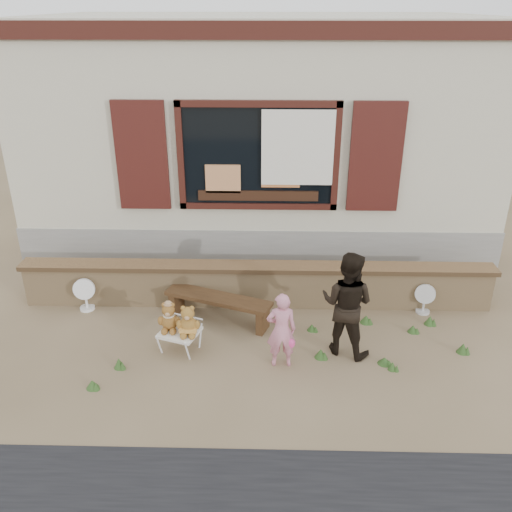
{
  "coord_description": "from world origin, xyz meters",
  "views": [
    {
      "loc": [
        0.17,
        -6.22,
        4.23
      ],
      "look_at": [
        0.0,
        0.6,
        1.0
      ],
      "focal_mm": 38.0,
      "sensor_mm": 36.0,
      "label": 1
    }
  ],
  "objects_px": {
    "bench": "(218,303)",
    "folding_chair": "(180,333)",
    "teddy_bear_left": "(169,316)",
    "adult": "(347,304)",
    "teddy_bear_right": "(188,320)",
    "child": "(281,330)"
  },
  "relations": [
    {
      "from": "bench",
      "to": "teddy_bear_right",
      "type": "bearing_deg",
      "value": -90.84
    },
    {
      "from": "teddy_bear_right",
      "to": "teddy_bear_left",
      "type": "bearing_deg",
      "value": -180.0
    },
    {
      "from": "teddy_bear_left",
      "to": "child",
      "type": "xyz_separation_m",
      "value": [
        1.46,
        -0.32,
        0.01
      ]
    },
    {
      "from": "teddy_bear_right",
      "to": "child",
      "type": "height_order",
      "value": "child"
    },
    {
      "from": "teddy_bear_right",
      "to": "bench",
      "type": "bearing_deg",
      "value": 87.67
    },
    {
      "from": "folding_chair",
      "to": "teddy_bear_right",
      "type": "height_order",
      "value": "teddy_bear_right"
    },
    {
      "from": "teddy_bear_left",
      "to": "adult",
      "type": "bearing_deg",
      "value": 19.3
    },
    {
      "from": "teddy_bear_left",
      "to": "teddy_bear_right",
      "type": "relative_size",
      "value": 0.97
    },
    {
      "from": "child",
      "to": "teddy_bear_right",
      "type": "bearing_deg",
      "value": -13.51
    },
    {
      "from": "teddy_bear_right",
      "to": "adult",
      "type": "distance_m",
      "value": 2.05
    },
    {
      "from": "bench",
      "to": "teddy_bear_left",
      "type": "bearing_deg",
      "value": -108.85
    },
    {
      "from": "bench",
      "to": "folding_chair",
      "type": "distance_m",
      "value": 0.87
    },
    {
      "from": "bench",
      "to": "child",
      "type": "relative_size",
      "value": 1.54
    },
    {
      "from": "bench",
      "to": "adult",
      "type": "bearing_deg",
      "value": -1.21
    },
    {
      "from": "bench",
      "to": "folding_chair",
      "type": "relative_size",
      "value": 2.65
    },
    {
      "from": "teddy_bear_right",
      "to": "adult",
      "type": "xyz_separation_m",
      "value": [
        2.04,
        0.1,
        0.21
      ]
    },
    {
      "from": "adult",
      "to": "teddy_bear_left",
      "type": "bearing_deg",
      "value": 26.85
    },
    {
      "from": "bench",
      "to": "teddy_bear_right",
      "type": "height_order",
      "value": "teddy_bear_right"
    },
    {
      "from": "folding_chair",
      "to": "teddy_bear_right",
      "type": "relative_size",
      "value": 1.43
    },
    {
      "from": "teddy_bear_left",
      "to": "folding_chair",
      "type": "bearing_deg",
      "value": 0.0
    },
    {
      "from": "folding_chair",
      "to": "child",
      "type": "relative_size",
      "value": 0.58
    },
    {
      "from": "adult",
      "to": "child",
      "type": "bearing_deg",
      "value": 47.7
    }
  ]
}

